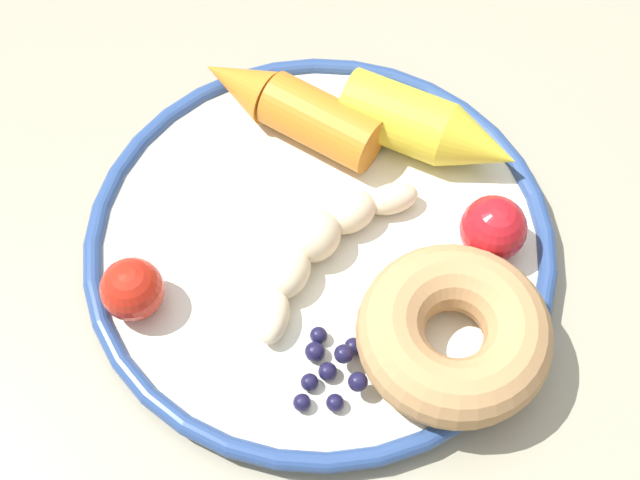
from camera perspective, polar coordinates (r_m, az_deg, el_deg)
dining_table at (r=0.67m, az=1.30°, el=-0.63°), size 1.08×0.88×0.70m
plate at (r=0.57m, az=-0.00°, el=-0.15°), size 0.30×0.30×0.02m
banana at (r=0.55m, az=0.14°, el=-0.25°), size 0.14×0.08×0.03m
carrot_orange at (r=0.61m, az=-2.16°, el=8.36°), size 0.10×0.13×0.04m
carrot_yellow at (r=0.60m, az=6.91°, el=6.90°), size 0.11×0.12×0.04m
donut at (r=0.52m, az=8.39°, el=-5.82°), size 0.16×0.16×0.04m
blueberry_pile at (r=0.52m, az=0.63°, el=-8.02°), size 0.05×0.05×0.02m
tomato_near at (r=0.56m, az=10.79°, el=0.70°), size 0.04×0.04×0.04m
tomato_mid at (r=0.54m, az=-11.67°, el=-3.04°), size 0.04×0.04×0.04m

